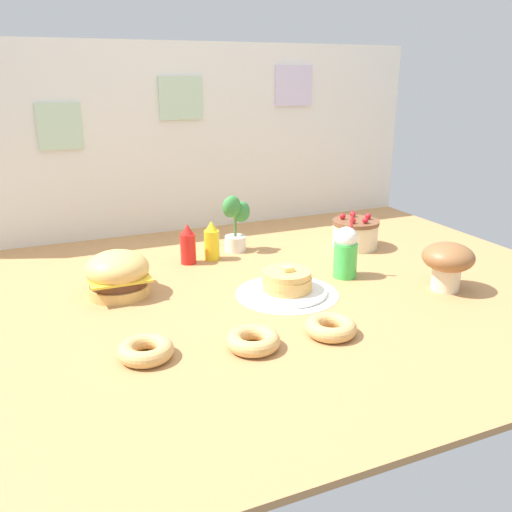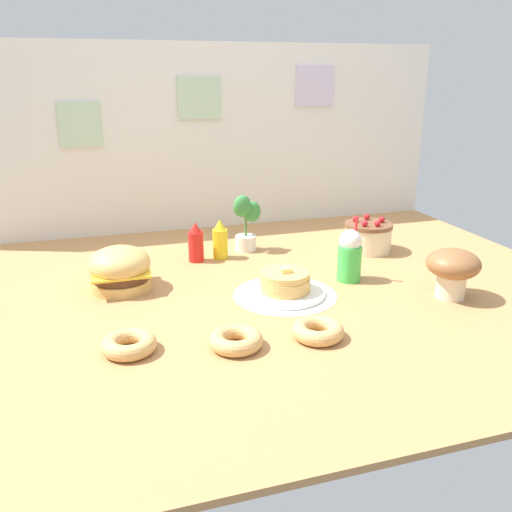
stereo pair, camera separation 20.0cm
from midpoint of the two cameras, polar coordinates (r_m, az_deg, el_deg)
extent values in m
cube|color=#B27F4C|center=(2.00, 3.57, -4.11)|extent=(2.48, 1.89, 0.02)
cube|color=silver|center=(2.76, -3.35, 12.17)|extent=(2.48, 0.03, 0.90)
cube|color=#B2D1B2|center=(2.65, -15.86, 13.09)|extent=(0.19, 0.01, 0.20)
cube|color=#B2D1B2|center=(2.72, -3.79, 16.22)|extent=(0.21, 0.01, 0.20)
cube|color=silver|center=(2.92, 8.25, 17.24)|extent=(0.21, 0.01, 0.20)
cylinder|color=white|center=(1.97, 5.95, -4.10)|extent=(0.37, 0.37, 0.00)
cylinder|color=#DBA859|center=(2.05, -11.28, -2.94)|extent=(0.22, 0.22, 0.04)
cylinder|color=#59331E|center=(2.04, -11.34, -2.05)|extent=(0.20, 0.20, 0.03)
cube|color=yellow|center=(2.03, -11.38, -1.55)|extent=(0.21, 0.21, 0.01)
ellipsoid|color=#E5B260|center=(2.03, -11.43, -0.84)|extent=(0.23, 0.23, 0.13)
cylinder|color=white|center=(1.97, 5.96, -3.87)|extent=(0.29, 0.29, 0.01)
cylinder|color=#E0AD5B|center=(1.97, 6.01, -3.35)|extent=(0.18, 0.18, 0.02)
cylinder|color=#E0AD5B|center=(1.96, 5.98, -2.71)|extent=(0.18, 0.18, 0.02)
cylinder|color=#E0AD5B|center=(1.95, 5.96, -2.04)|extent=(0.18, 0.18, 0.02)
cube|color=#F7E072|center=(1.94, 6.05, -1.51)|extent=(0.04, 0.04, 0.02)
cylinder|color=beige|center=(2.51, 13.90, 1.73)|extent=(0.20, 0.20, 0.11)
cylinder|color=brown|center=(2.49, 14.02, 3.13)|extent=(0.21, 0.21, 0.02)
sphere|color=red|center=(2.51, 15.31, 3.68)|extent=(0.03, 0.03, 0.03)
sphere|color=red|center=(2.54, 13.78, 3.98)|extent=(0.03, 0.03, 0.03)
sphere|color=red|center=(2.50, 12.67, 3.79)|extent=(0.03, 0.03, 0.03)
sphere|color=red|center=(2.43, 13.66, 3.30)|extent=(0.03, 0.03, 0.03)
sphere|color=red|center=(2.44, 14.94, 3.27)|extent=(0.03, 0.03, 0.03)
cylinder|color=red|center=(2.30, -3.86, 0.95)|extent=(0.06, 0.06, 0.13)
cone|color=red|center=(2.28, -3.90, 2.99)|extent=(0.05, 0.05, 0.04)
cylinder|color=yellow|center=(2.33, -1.34, 1.25)|extent=(0.06, 0.06, 0.13)
cone|color=yellow|center=(2.31, -1.36, 3.27)|extent=(0.05, 0.05, 0.04)
cylinder|color=green|center=(2.13, 12.40, -0.81)|extent=(0.09, 0.09, 0.14)
sphere|color=white|center=(2.10, 12.57, 1.55)|extent=(0.09, 0.09, 0.09)
cylinder|color=red|center=(2.10, 13.07, 2.31)|extent=(0.01, 0.03, 0.14)
torus|color=tan|center=(1.59, -9.67, -9.20)|extent=(0.16, 0.16, 0.05)
torus|color=brown|center=(1.59, -9.68, -9.09)|extent=(0.15, 0.15, 0.04)
torus|color=tan|center=(1.60, 1.50, -8.89)|extent=(0.16, 0.16, 0.05)
torus|color=#8CCC8C|center=(1.59, 1.50, -8.78)|extent=(0.15, 0.15, 0.04)
torus|color=tan|center=(1.67, 9.93, -7.80)|extent=(0.16, 0.16, 0.05)
torus|color=pink|center=(1.67, 9.94, -7.69)|extent=(0.15, 0.15, 0.04)
cylinder|color=white|center=(2.45, 1.25, 1.34)|extent=(0.09, 0.09, 0.07)
cylinder|color=#4C7238|center=(2.42, 1.27, 3.46)|extent=(0.01, 0.01, 0.12)
ellipsoid|color=#38843D|center=(2.41, 1.98, 4.66)|extent=(0.08, 0.05, 0.09)
ellipsoid|color=#38843D|center=(2.43, 0.85, 5.16)|extent=(0.08, 0.05, 0.09)
ellipsoid|color=#38843D|center=(2.37, 0.98, 5.28)|extent=(0.08, 0.05, 0.09)
cylinder|color=beige|center=(2.09, 22.36, -3.00)|extent=(0.10, 0.10, 0.09)
ellipsoid|color=brown|center=(2.06, 22.65, -0.80)|extent=(0.19, 0.19, 0.10)
camera|label=1|loc=(0.10, -87.14, 0.97)|focal=38.16mm
camera|label=2|loc=(0.10, 92.86, -0.97)|focal=38.16mm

